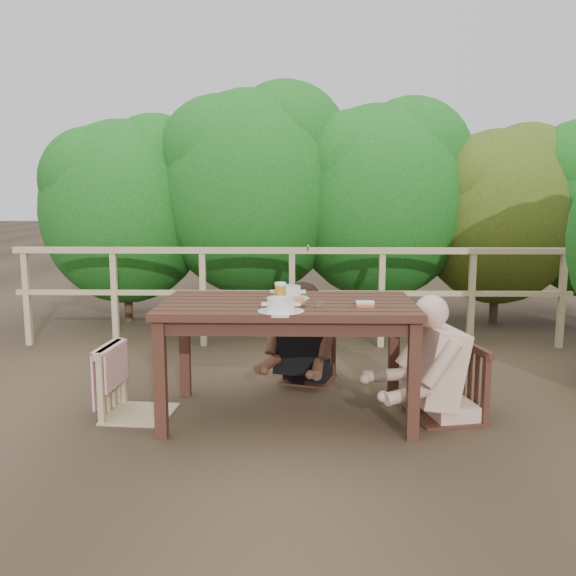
{
  "coord_description": "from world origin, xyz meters",
  "views": [
    {
      "loc": [
        0.09,
        -4.22,
        1.55
      ],
      "look_at": [
        0.0,
        0.05,
        0.9
      ],
      "focal_mm": 39.03,
      "sensor_mm": 36.0,
      "label": 1
    }
  ],
  "objects_px": {
    "diner_right": "(453,317)",
    "butter_tub": "(365,305)",
    "beer_glass": "(280,294)",
    "tumbler": "(319,306)",
    "table": "(288,360)",
    "chair_right": "(447,350)",
    "chair_far": "(308,332)",
    "bread_roll": "(295,302)",
    "chair_left": "(138,350)",
    "soup_near": "(281,306)",
    "soup_far": "(288,293)",
    "woman": "(308,304)"
  },
  "relations": [
    {
      "from": "chair_right",
      "to": "diner_right",
      "type": "xyz_separation_m",
      "value": [
        0.03,
        0.0,
        0.24
      ]
    },
    {
      "from": "woman",
      "to": "beer_glass",
      "type": "relative_size",
      "value": 8.51
    },
    {
      "from": "chair_left",
      "to": "soup_far",
      "type": "bearing_deg",
      "value": -76.01
    },
    {
      "from": "table",
      "to": "chair_left",
      "type": "bearing_deg",
      "value": -179.16
    },
    {
      "from": "bread_roll",
      "to": "beer_glass",
      "type": "bearing_deg",
      "value": 125.2
    },
    {
      "from": "woman",
      "to": "diner_right",
      "type": "relative_size",
      "value": 0.9
    },
    {
      "from": "woman",
      "to": "soup_near",
      "type": "distance_m",
      "value": 1.23
    },
    {
      "from": "bread_roll",
      "to": "butter_tub",
      "type": "bearing_deg",
      "value": -1.48
    },
    {
      "from": "soup_far",
      "to": "beer_glass",
      "type": "xyz_separation_m",
      "value": [
        -0.05,
        -0.18,
        0.03
      ]
    },
    {
      "from": "beer_glass",
      "to": "tumbler",
      "type": "bearing_deg",
      "value": -42.1
    },
    {
      "from": "diner_right",
      "to": "chair_right",
      "type": "bearing_deg",
      "value": 78.86
    },
    {
      "from": "table",
      "to": "chair_right",
      "type": "xyz_separation_m",
      "value": [
        1.1,
        -0.0,
        0.08
      ]
    },
    {
      "from": "chair_left",
      "to": "diner_right",
      "type": "distance_m",
      "value": 2.18
    },
    {
      "from": "diner_right",
      "to": "butter_tub",
      "type": "xyz_separation_m",
      "value": [
        -0.62,
        -0.18,
        0.11
      ]
    },
    {
      "from": "chair_far",
      "to": "soup_far",
      "type": "bearing_deg",
      "value": -86.12
    },
    {
      "from": "chair_right",
      "to": "bread_roll",
      "type": "distance_m",
      "value": 1.12
    },
    {
      "from": "table",
      "to": "bread_roll",
      "type": "xyz_separation_m",
      "value": [
        0.05,
        -0.17,
        0.44
      ]
    },
    {
      "from": "chair_far",
      "to": "bread_roll",
      "type": "height_order",
      "value": "bread_roll"
    },
    {
      "from": "woman",
      "to": "diner_right",
      "type": "xyz_separation_m",
      "value": [
        0.98,
        -0.86,
        0.07
      ]
    },
    {
      "from": "woman",
      "to": "soup_far",
      "type": "relative_size",
      "value": 4.25
    },
    {
      "from": "table",
      "to": "chair_left",
      "type": "xyz_separation_m",
      "value": [
        -1.04,
        -0.02,
        0.07
      ]
    },
    {
      "from": "diner_right",
      "to": "beer_glass",
      "type": "bearing_deg",
      "value": 79.89
    },
    {
      "from": "soup_near",
      "to": "soup_far",
      "type": "bearing_deg",
      "value": 86.1
    },
    {
      "from": "bread_roll",
      "to": "chair_left",
      "type": "bearing_deg",
      "value": 172.18
    },
    {
      "from": "chair_far",
      "to": "bread_roll",
      "type": "distance_m",
      "value": 1.1
    },
    {
      "from": "bread_roll",
      "to": "tumbler",
      "type": "bearing_deg",
      "value": -29.49
    },
    {
      "from": "soup_far",
      "to": "bread_roll",
      "type": "distance_m",
      "value": 0.33
    },
    {
      "from": "table",
      "to": "woman",
      "type": "relative_size",
      "value": 1.34
    },
    {
      "from": "tumbler",
      "to": "butter_tub",
      "type": "height_order",
      "value": "tumbler"
    },
    {
      "from": "table",
      "to": "bread_roll",
      "type": "height_order",
      "value": "bread_roll"
    },
    {
      "from": "soup_far",
      "to": "beer_glass",
      "type": "distance_m",
      "value": 0.19
    },
    {
      "from": "chair_far",
      "to": "butter_tub",
      "type": "distance_m",
      "value": 1.16
    },
    {
      "from": "chair_far",
      "to": "beer_glass",
      "type": "bearing_deg",
      "value": -86.59
    },
    {
      "from": "diner_right",
      "to": "woman",
      "type": "bearing_deg",
      "value": 37.48
    },
    {
      "from": "chair_right",
      "to": "woman",
      "type": "height_order",
      "value": "woman"
    },
    {
      "from": "table",
      "to": "beer_glass",
      "type": "bearing_deg",
      "value": -156.42
    },
    {
      "from": "chair_right",
      "to": "diner_right",
      "type": "height_order",
      "value": "diner_right"
    },
    {
      "from": "woman",
      "to": "beer_glass",
      "type": "xyz_separation_m",
      "value": [
        -0.2,
        -0.88,
        0.23
      ]
    },
    {
      "from": "tumbler",
      "to": "butter_tub",
      "type": "relative_size",
      "value": 0.59
    },
    {
      "from": "table",
      "to": "beer_glass",
      "type": "height_order",
      "value": "beer_glass"
    },
    {
      "from": "table",
      "to": "woman",
      "type": "height_order",
      "value": "woman"
    },
    {
      "from": "table",
      "to": "soup_far",
      "type": "bearing_deg",
      "value": 90.98
    },
    {
      "from": "soup_near",
      "to": "soup_far",
      "type": "height_order",
      "value": "soup_far"
    },
    {
      "from": "chair_left",
      "to": "tumbler",
      "type": "height_order",
      "value": "chair_left"
    },
    {
      "from": "butter_tub",
      "to": "chair_far",
      "type": "bearing_deg",
      "value": 111.05
    },
    {
      "from": "tumbler",
      "to": "butter_tub",
      "type": "bearing_deg",
      "value": 13.97
    },
    {
      "from": "chair_left",
      "to": "diner_right",
      "type": "xyz_separation_m",
      "value": [
        2.17,
        0.01,
        0.24
      ]
    },
    {
      "from": "beer_glass",
      "to": "butter_tub",
      "type": "height_order",
      "value": "beer_glass"
    },
    {
      "from": "soup_far",
      "to": "bread_roll",
      "type": "height_order",
      "value": "soup_far"
    },
    {
      "from": "soup_far",
      "to": "tumbler",
      "type": "xyz_separation_m",
      "value": [
        0.21,
        -0.41,
        -0.02
      ]
    }
  ]
}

